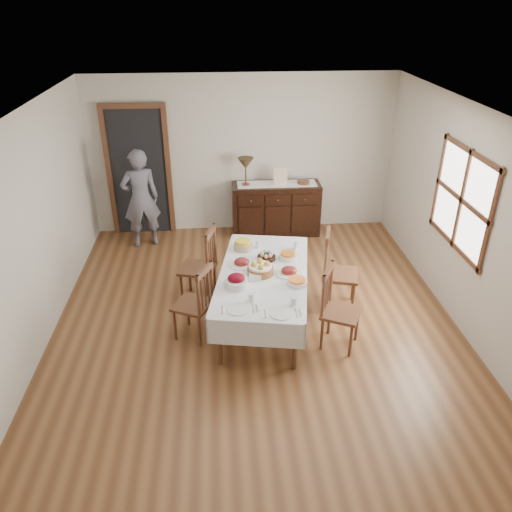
{
  "coord_description": "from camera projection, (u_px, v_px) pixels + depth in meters",
  "views": [
    {
      "loc": [
        -0.4,
        -5.04,
        3.7
      ],
      "look_at": [
        0.0,
        0.1,
        0.95
      ],
      "focal_mm": 35.0,
      "sensor_mm": 36.0,
      "label": 1
    }
  ],
  "objects": [
    {
      "name": "ground",
      "position": [
        257.0,
        327.0,
        6.2
      ],
      "size": [
        6.0,
        6.0,
        0.0
      ],
      "primitive_type": "plane",
      "color": "brown"
    },
    {
      "name": "room_shell",
      "position": [
        241.0,
        191.0,
        5.79
      ],
      "size": [
        5.02,
        6.02,
        2.65
      ],
      "color": "silver",
      "rests_on": "ground"
    },
    {
      "name": "dining_table",
      "position": [
        263.0,
        279.0,
        6.04
      ],
      "size": [
        1.38,
        2.2,
        0.7
      ],
      "rotation": [
        0.0,
        0.0,
        -0.17
      ],
      "color": "silver",
      "rests_on": "ground"
    },
    {
      "name": "chair_left_near",
      "position": [
        196.0,
        302.0,
        5.82
      ],
      "size": [
        0.54,
        0.54,
        0.97
      ],
      "rotation": [
        0.0,
        0.0,
        -2.02
      ],
      "color": "#55311E",
      "rests_on": "ground"
    },
    {
      "name": "chair_left_far",
      "position": [
        201.0,
        265.0,
        6.52
      ],
      "size": [
        0.54,
        0.54,
        1.05
      ],
      "rotation": [
        0.0,
        0.0,
        -1.84
      ],
      "color": "#55311E",
      "rests_on": "ground"
    },
    {
      "name": "chair_right_near",
      "position": [
        337.0,
        308.0,
        5.69
      ],
      "size": [
        0.56,
        0.56,
        1.0
      ],
      "rotation": [
        0.0,
        0.0,
        1.11
      ],
      "color": "#55311E",
      "rests_on": "ground"
    },
    {
      "name": "chair_right_far",
      "position": [
        337.0,
        270.0,
        6.39
      ],
      "size": [
        0.54,
        0.54,
        1.06
      ],
      "rotation": [
        0.0,
        0.0,
        1.31
      ],
      "color": "#55311E",
      "rests_on": "ground"
    },
    {
      "name": "sideboard",
      "position": [
        276.0,
        209.0,
        8.43
      ],
      "size": [
        1.46,
        0.53,
        0.88
      ],
      "color": "black",
      "rests_on": "ground"
    },
    {
      "name": "person",
      "position": [
        140.0,
        196.0,
        7.82
      ],
      "size": [
        0.61,
        0.48,
        1.71
      ],
      "primitive_type": "imported",
      "rotation": [
        0.0,
        0.0,
        3.43
      ],
      "color": "#5B5A65",
      "rests_on": "ground"
    },
    {
      "name": "bread_basket",
      "position": [
        260.0,
        269.0,
        5.94
      ],
      "size": [
        0.31,
        0.31,
        0.17
      ],
      "color": "brown",
      "rests_on": "dining_table"
    },
    {
      "name": "egg_basket",
      "position": [
        266.0,
        257.0,
        6.28
      ],
      "size": [
        0.23,
        0.23,
        0.1
      ],
      "color": "black",
      "rests_on": "dining_table"
    },
    {
      "name": "ham_platter_a",
      "position": [
        242.0,
        263.0,
        6.15
      ],
      "size": [
        0.32,
        0.32,
        0.11
      ],
      "color": "silver",
      "rests_on": "dining_table"
    },
    {
      "name": "ham_platter_b",
      "position": [
        289.0,
        271.0,
        5.96
      ],
      "size": [
        0.32,
        0.32,
        0.11
      ],
      "color": "silver",
      "rests_on": "dining_table"
    },
    {
      "name": "beet_bowl",
      "position": [
        236.0,
        281.0,
        5.68
      ],
      "size": [
        0.27,
        0.27,
        0.16
      ],
      "color": "silver",
      "rests_on": "dining_table"
    },
    {
      "name": "carrot_bowl",
      "position": [
        288.0,
        256.0,
        6.28
      ],
      "size": [
        0.23,
        0.23,
        0.09
      ],
      "color": "silver",
      "rests_on": "dining_table"
    },
    {
      "name": "pineapple_bowl",
      "position": [
        243.0,
        245.0,
        6.5
      ],
      "size": [
        0.24,
        0.24,
        0.13
      ],
      "color": "tan",
      "rests_on": "dining_table"
    },
    {
      "name": "casserole_dish",
      "position": [
        297.0,
        282.0,
        5.74
      ],
      "size": [
        0.23,
        0.23,
        0.07
      ],
      "color": "silver",
      "rests_on": "dining_table"
    },
    {
      "name": "butter_dish",
      "position": [
        255.0,
        277.0,
        5.83
      ],
      "size": [
        0.15,
        0.11,
        0.07
      ],
      "color": "silver",
      "rests_on": "dining_table"
    },
    {
      "name": "setting_left",
      "position": [
        242.0,
        305.0,
        5.33
      ],
      "size": [
        0.44,
        0.31,
        0.1
      ],
      "color": "silver",
      "rests_on": "dining_table"
    },
    {
      "name": "setting_right",
      "position": [
        285.0,
        309.0,
        5.27
      ],
      "size": [
        0.44,
        0.31,
        0.1
      ],
      "color": "silver",
      "rests_on": "dining_table"
    },
    {
      "name": "glass_far_a",
      "position": [
        258.0,
        244.0,
        6.55
      ],
      "size": [
        0.06,
        0.06,
        0.1
      ],
      "color": "white",
      "rests_on": "dining_table"
    },
    {
      "name": "glass_far_b",
      "position": [
        296.0,
        245.0,
        6.51
      ],
      "size": [
        0.06,
        0.06,
        0.11
      ],
      "color": "white",
      "rests_on": "dining_table"
    },
    {
      "name": "runner",
      "position": [
        277.0,
        184.0,
        8.23
      ],
      "size": [
        1.3,
        0.35,
        0.01
      ],
      "color": "white",
      "rests_on": "sideboard"
    },
    {
      "name": "table_lamp",
      "position": [
        246.0,
        164.0,
        8.01
      ],
      "size": [
        0.26,
        0.26,
        0.46
      ],
      "color": "brown",
      "rests_on": "sideboard"
    },
    {
      "name": "picture_frame",
      "position": [
        281.0,
        177.0,
        8.11
      ],
      "size": [
        0.22,
        0.08,
        0.28
      ],
      "color": "beige",
      "rests_on": "sideboard"
    },
    {
      "name": "deco_bowl",
      "position": [
        303.0,
        182.0,
        8.22
      ],
      "size": [
        0.2,
        0.2,
        0.06
      ],
      "color": "#55311E",
      "rests_on": "sideboard"
    }
  ]
}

